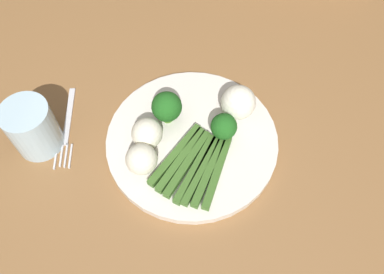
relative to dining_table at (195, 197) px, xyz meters
The scene contains 11 objects.
dining_table is the anchor object (origin of this frame).
chair 0.69m from the dining_table, 102.10° to the right, with size 0.42×0.42×0.87m.
plate 0.12m from the dining_table, 76.10° to the right, with size 0.29×0.29×0.01m, color silver.
asparagus_bundle 0.11m from the dining_table, 75.25° to the right, with size 0.12×0.15×0.01m.
broccoli_right 0.18m from the dining_table, 55.54° to the right, with size 0.05×0.05×0.06m.
broccoli_front_left 0.16m from the dining_table, 117.43° to the right, with size 0.04×0.04×0.05m.
cauliflower_near_fork 0.16m from the dining_table, 25.74° to the right, with size 0.05×0.05×0.05m, color silver.
cauliflower_outer_edge 0.16m from the dining_table, ahead, with size 0.05×0.05×0.05m, color silver.
cauliflower_near_center 0.19m from the dining_table, 113.98° to the right, with size 0.06×0.06×0.06m, color white.
fork 0.26m from the dining_table, 12.64° to the right, with size 0.05×0.17×0.00m.
water_glass 0.30m from the dining_table, ahead, with size 0.08×0.08×0.09m, color silver.
Camera 1 is at (-0.04, 0.28, 1.36)m, focal length 37.56 mm.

